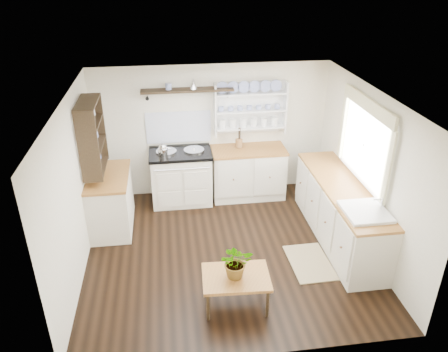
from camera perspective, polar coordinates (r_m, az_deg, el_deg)
The scene contains 19 objects.
floor at distance 6.48m, azimuth 0.42°, elevation -9.70°, with size 4.00×3.80×0.01m, color black.
wall_back at distance 7.59m, azimuth -1.61°, elevation 5.93°, with size 4.00×0.02×2.30m, color beige.
wall_right at distance 6.44m, azimuth 18.36°, elevation 0.50°, with size 0.02×3.80×2.30m, color beige.
wall_left at distance 5.95m, azimuth -18.98°, elevation -1.83°, with size 0.02×3.80×2.30m, color beige.
ceiling at distance 5.43m, azimuth 0.50°, elevation 10.17°, with size 4.00×3.80×0.01m, color white.
window at distance 6.38m, azimuth 17.92°, elevation 4.41°, with size 0.08×1.55×1.22m.
aga_cooker at distance 7.53m, azimuth -5.58°, elevation -0.01°, with size 1.04×0.72×0.96m.
back_cabinets at distance 7.68m, azimuth 3.16°, elevation 0.54°, with size 1.27×0.63×0.90m.
right_cabinets at distance 6.72m, azimuth 14.85°, elevation -4.55°, with size 0.62×2.43×0.90m.
belfast_sink at distance 5.97m, azimuth 17.83°, elevation -5.43°, with size 0.55×0.60×0.45m.
left_cabinets at distance 7.00m, azimuth -14.58°, elevation -3.14°, with size 0.62×1.13×0.90m.
plate_rack at distance 7.52m, azimuth 3.37°, elevation 8.95°, with size 1.20×0.22×0.90m.
high_shelf at distance 7.21m, azimuth -4.80°, elevation 11.05°, with size 1.50×0.29×0.16m.
left_shelving at distance 6.57m, azimuth -16.88°, elevation 5.07°, with size 0.28×0.80×1.05m, color black.
kettle at distance 7.18m, azimuth -7.97°, elevation 3.39°, with size 0.17×0.17×0.20m, color silver, non-canonical shape.
utensil_crock at distance 7.51m, azimuth 1.96°, elevation 4.30°, with size 0.12×0.12×0.14m, color brown.
center_table at distance 5.38m, azimuth 1.57°, elevation -13.30°, with size 0.83×0.62×0.44m.
potted_plant at distance 5.22m, azimuth 1.61°, elevation -11.13°, with size 0.38×0.33×0.42m, color #3F7233.
floor_rug at distance 6.36m, azimuth 11.12°, elevation -11.02°, with size 0.55×0.85×0.02m, color olive.
Camera 1 is at (-0.75, -5.15, 3.86)m, focal length 35.00 mm.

